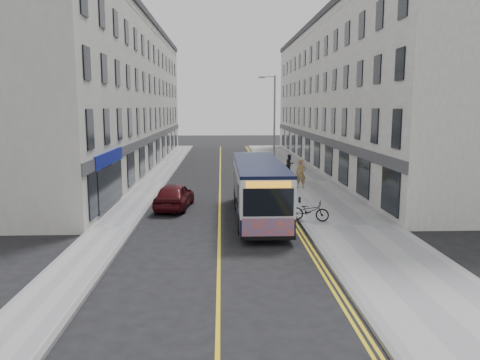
{
  "coord_description": "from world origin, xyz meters",
  "views": [
    {
      "loc": [
        0.12,
        -22.43,
        5.66
      ],
      "look_at": [
        1.14,
        3.24,
        1.6
      ],
      "focal_mm": 35.0,
      "sensor_mm": 36.0,
      "label": 1
    }
  ],
  "objects": [
    {
      "name": "terrace_east",
      "position": [
        11.5,
        21.0,
        6.5
      ],
      "size": [
        6.0,
        46.0,
        13.0
      ],
      "primitive_type": "cube",
      "color": "white",
      "rests_on": "ground"
    },
    {
      "name": "road_dbl_yellow_outer",
      "position": [
        3.75,
        12.0,
        0.0
      ],
      "size": [
        0.1,
        64.0,
        0.01
      ],
      "primitive_type": "cube",
      "color": "gold",
      "rests_on": "ground"
    },
    {
      "name": "car_maroon",
      "position": [
        -2.52,
        3.3,
        0.73
      ],
      "size": [
        2.18,
        4.42,
        1.45
      ],
      "primitive_type": "imported",
      "rotation": [
        0.0,
        0.0,
        3.03
      ],
      "color": "#470B11",
      "rests_on": "ground"
    },
    {
      "name": "road_dbl_yellow_inner",
      "position": [
        3.55,
        12.0,
        0.0
      ],
      "size": [
        0.1,
        64.0,
        0.01
      ],
      "primitive_type": "cube",
      "color": "gold",
      "rests_on": "ground"
    },
    {
      "name": "road_centre_line",
      "position": [
        0.0,
        12.0,
        0.0
      ],
      "size": [
        0.12,
        64.0,
        0.01
      ],
      "primitive_type": "cube",
      "color": "gold",
      "rests_on": "ground"
    },
    {
      "name": "pedestrian_far",
      "position": [
        5.71,
        15.43,
        0.94
      ],
      "size": [
        1.01,
        0.96,
        1.64
      ],
      "primitive_type": "imported",
      "rotation": [
        0.0,
        0.0,
        0.58
      ],
      "color": "black",
      "rests_on": "pavement_east"
    },
    {
      "name": "car_white",
      "position": [
        2.85,
        19.02,
        0.79
      ],
      "size": [
        2.1,
        4.91,
        1.57
      ],
      "primitive_type": "imported",
      "rotation": [
        0.0,
        0.0,
        0.09
      ],
      "color": "silver",
      "rests_on": "ground"
    },
    {
      "name": "streetlamp",
      "position": [
        4.17,
        14.0,
        4.38
      ],
      "size": [
        1.32,
        0.18,
        8.0
      ],
      "color": "gray",
      "rests_on": "ground"
    },
    {
      "name": "ground",
      "position": [
        0.0,
        0.0,
        0.0
      ],
      "size": [
        140.0,
        140.0,
        0.0
      ],
      "primitive_type": "plane",
      "color": "black",
      "rests_on": "ground"
    },
    {
      "name": "pavement_east",
      "position": [
        6.25,
        12.0,
        0.06
      ],
      "size": [
        4.5,
        64.0,
        0.12
      ],
      "primitive_type": "cube",
      "color": "#97979A",
      "rests_on": "ground"
    },
    {
      "name": "pavement_west",
      "position": [
        -5.0,
        12.0,
        0.06
      ],
      "size": [
        2.0,
        64.0,
        0.12
      ],
      "primitive_type": "cube",
      "color": "#97979A",
      "rests_on": "ground"
    },
    {
      "name": "kerb_east",
      "position": [
        4.0,
        12.0,
        0.07
      ],
      "size": [
        0.18,
        64.0,
        0.13
      ],
      "primitive_type": "cube",
      "color": "slate",
      "rests_on": "ground"
    },
    {
      "name": "city_bus",
      "position": [
        1.99,
        0.83,
        1.59
      ],
      "size": [
        2.34,
        10.0,
        2.9
      ],
      "color": "black",
      "rests_on": "ground"
    },
    {
      "name": "pedestrian_near",
      "position": [
        5.55,
        9.05,
        1.11
      ],
      "size": [
        0.81,
        0.63,
        1.98
      ],
      "primitive_type": "imported",
      "rotation": [
        0.0,
        0.0,
        -0.23
      ],
      "color": "#9C7647",
      "rests_on": "pavement_east"
    },
    {
      "name": "bicycle",
      "position": [
        4.4,
        -0.3,
        0.62
      ],
      "size": [
        2.0,
        1.2,
        0.99
      ],
      "primitive_type": "imported",
      "rotation": [
        0.0,
        0.0,
        1.26
      ],
      "color": "black",
      "rests_on": "pavement_east"
    },
    {
      "name": "terrace_west",
      "position": [
        -9.0,
        21.0,
        6.5
      ],
      "size": [
        6.0,
        46.0,
        13.0
      ],
      "primitive_type": "cube",
      "color": "beige",
      "rests_on": "ground"
    },
    {
      "name": "kerb_west",
      "position": [
        -4.0,
        12.0,
        0.07
      ],
      "size": [
        0.18,
        64.0,
        0.13
      ],
      "primitive_type": "cube",
      "color": "slate",
      "rests_on": "ground"
    }
  ]
}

